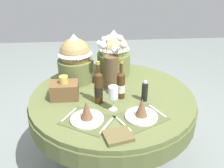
{
  "coord_description": "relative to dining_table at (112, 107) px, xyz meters",
  "views": [
    {
      "loc": [
        -0.16,
        -1.8,
        1.81
      ],
      "look_at": [
        0.0,
        0.03,
        0.85
      ],
      "focal_mm": 39.08,
      "sensor_mm": 36.0,
      "label": 1
    }
  ],
  "objects": [
    {
      "name": "flower_vase",
      "position": [
        -0.0,
        0.13,
        0.33
      ],
      "size": [
        0.25,
        0.2,
        0.47
      ],
      "color": "brown",
      "rests_on": "dining_table"
    },
    {
      "name": "gift_tub_back_left",
      "position": [
        -0.31,
        0.3,
        0.36
      ],
      "size": [
        0.33,
        0.33,
        0.45
      ],
      "color": "olive",
      "rests_on": "dining_table"
    },
    {
      "name": "woven_basket_side_left",
      "position": [
        -0.4,
        -0.02,
        0.2
      ],
      "size": [
        0.22,
        0.16,
        0.2
      ],
      "color": "brown",
      "rests_on": "dining_table"
    },
    {
      "name": "place_setting_left",
      "position": [
        -0.21,
        -0.36,
        0.17
      ],
      "size": [
        0.42,
        0.4,
        0.16
      ],
      "color": "#4E562F",
      "rests_on": "dining_table"
    },
    {
      "name": "wine_bottle_left",
      "position": [
        0.06,
        -0.06,
        0.25
      ],
      "size": [
        0.07,
        0.07,
        0.33
      ],
      "color": "#422814",
      "rests_on": "dining_table"
    },
    {
      "name": "pepper_mill",
      "position": [
        0.25,
        -0.12,
        0.21
      ],
      "size": [
        0.05,
        0.05,
        0.18
      ],
      "color": "black",
      "rests_on": "dining_table"
    },
    {
      "name": "place_setting_right",
      "position": [
        0.18,
        -0.36,
        0.17
      ],
      "size": [
        0.42,
        0.38,
        0.16
      ],
      "color": "#4E562F",
      "rests_on": "dining_table"
    },
    {
      "name": "ground",
      "position": [
        0.0,
        0.0,
        -0.64
      ],
      "size": [
        8.0,
        8.0,
        0.0
      ],
      "primitive_type": "plane",
      "color": "gray"
    },
    {
      "name": "wine_bottle_right",
      "position": [
        -0.12,
        -0.12,
        0.27
      ],
      "size": [
        0.07,
        0.07,
        0.36
      ],
      "color": "#422814",
      "rests_on": "dining_table"
    },
    {
      "name": "dining_table",
      "position": [
        0.0,
        0.0,
        0.0
      ],
      "size": [
        1.42,
        1.42,
        0.77
      ],
      "color": "#5B6638",
      "rests_on": "ground"
    },
    {
      "name": "gift_tub_back_centre",
      "position": [
        0.05,
        0.42,
        0.36
      ],
      "size": [
        0.32,
        0.32,
        0.45
      ],
      "color": "olive",
      "rests_on": "dining_table"
    },
    {
      "name": "book_on_table",
      "position": [
        -0.01,
        -0.57,
        0.14
      ],
      "size": [
        0.21,
        0.19,
        0.03
      ],
      "primitive_type": "cube",
      "rotation": [
        0.0,
        0.0,
        0.25
      ],
      "color": "brown",
      "rests_on": "dining_table"
    },
    {
      "name": "wine_glass_left",
      "position": [
        -0.01,
        -0.24,
        0.27
      ],
      "size": [
        0.07,
        0.07,
        0.2
      ],
      "color": "silver",
      "rests_on": "dining_table"
    }
  ]
}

